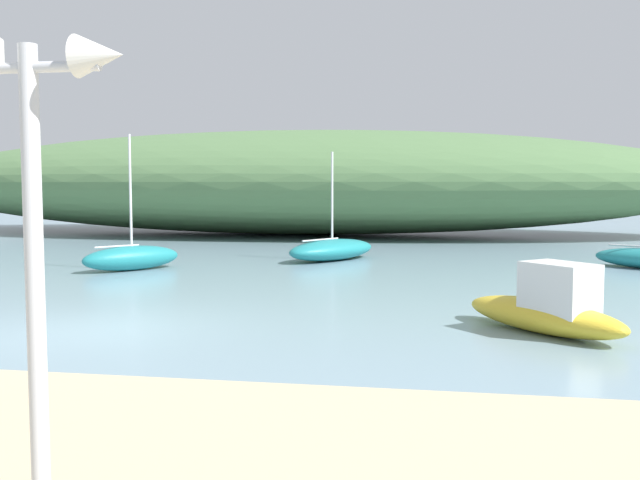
{
  "coord_description": "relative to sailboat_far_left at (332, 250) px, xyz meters",
  "views": [
    {
      "loc": [
        6.44,
        -12.05,
        2.71
      ],
      "look_at": [
        3.19,
        6.89,
        1.21
      ],
      "focal_mm": 39.48,
      "sensor_mm": 36.0,
      "label": 1
    }
  ],
  "objects": [
    {
      "name": "distant_hill",
      "position": [
        -4.27,
        13.63,
        2.48
      ],
      "size": [
        45.14,
        14.25,
        5.73
      ],
      "primitive_type": "ellipsoid",
      "color": "#517547",
      "rests_on": "ground"
    },
    {
      "name": "motorboat_mid_channel",
      "position": [
        5.8,
        -11.77,
        0.08
      ],
      "size": [
        3.13,
        3.33,
        1.32
      ],
      "color": "gold",
      "rests_on": "ground"
    },
    {
      "name": "sailboat_off_point",
      "position": [
        -5.85,
        -4.05,
        0.02
      ],
      "size": [
        2.82,
        3.21,
        4.32
      ],
      "color": "teal",
      "rests_on": "ground"
    },
    {
      "name": "ground_plane",
      "position": [
        -2.6,
        -12.97,
        -0.39
      ],
      "size": [
        120.0,
        120.0,
        0.0
      ],
      "primitive_type": "plane",
      "color": "#7A99A8"
    },
    {
      "name": "sailboat_far_left",
      "position": [
        0.0,
        0.0,
        0.0
      ],
      "size": [
        3.52,
        4.34,
        3.91
      ],
      "color": "teal",
      "rests_on": "ground"
    }
  ]
}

